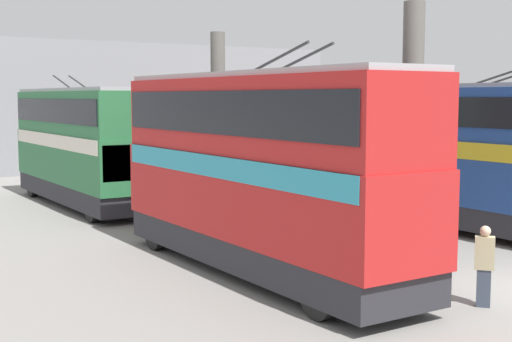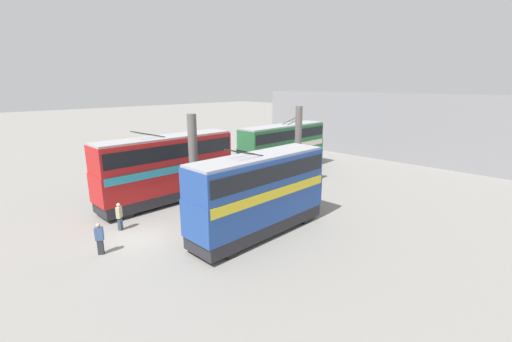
{
  "view_description": "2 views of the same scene",
  "coord_description": "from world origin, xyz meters",
  "px_view_note": "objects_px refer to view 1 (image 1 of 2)",
  "views": [
    {
      "loc": [
        -10.52,
        14.53,
        4.6
      ],
      "look_at": [
        10.66,
        1.04,
        1.99
      ],
      "focal_mm": 50.0,
      "sensor_mm": 36.0,
      "label": 1
    },
    {
      "loc": [
        -8.58,
        -18.44,
        9.09
      ],
      "look_at": [
        8.46,
        -1.47,
        2.96
      ],
      "focal_mm": 24.0,
      "sensor_mm": 36.0,
      "label": 2
    }
  ],
  "objects_px": {
    "bus_left_far": "(480,149)",
    "person_by_left_row": "(420,206)",
    "bus_right_far": "(82,139)",
    "oil_drum": "(177,206)",
    "person_by_right_row": "(484,264)",
    "bus_right_near": "(259,161)"
  },
  "relations": [
    {
      "from": "oil_drum",
      "to": "person_by_right_row",
      "type": "bearing_deg",
      "value": -177.88
    },
    {
      "from": "oil_drum",
      "to": "bus_left_far",
      "type": "bearing_deg",
      "value": -138.7
    },
    {
      "from": "bus_right_near",
      "to": "oil_drum",
      "type": "bearing_deg",
      "value": -12.84
    },
    {
      "from": "bus_left_far",
      "to": "person_by_right_row",
      "type": "relative_size",
      "value": 5.33
    },
    {
      "from": "person_by_right_row",
      "to": "person_by_left_row",
      "type": "bearing_deg",
      "value": 13.85
    },
    {
      "from": "bus_right_far",
      "to": "oil_drum",
      "type": "distance_m",
      "value": 5.76
    },
    {
      "from": "bus_right_near",
      "to": "person_by_left_row",
      "type": "distance_m",
      "value": 7.81
    },
    {
      "from": "bus_right_near",
      "to": "person_by_left_row",
      "type": "height_order",
      "value": "bus_right_near"
    },
    {
      "from": "bus_right_near",
      "to": "bus_right_far",
      "type": "height_order",
      "value": "bus_right_near"
    },
    {
      "from": "bus_right_near",
      "to": "bus_right_far",
      "type": "relative_size",
      "value": 1.0
    },
    {
      "from": "oil_drum",
      "to": "bus_right_far",
      "type": "bearing_deg",
      "value": 22.91
    },
    {
      "from": "bus_right_far",
      "to": "bus_right_near",
      "type": "bearing_deg",
      "value": -180.0
    },
    {
      "from": "bus_right_far",
      "to": "person_by_left_row",
      "type": "xyz_separation_m",
      "value": [
        -12.26,
        -7.39,
        -1.85
      ]
    },
    {
      "from": "bus_left_far",
      "to": "bus_right_near",
      "type": "relative_size",
      "value": 0.87
    },
    {
      "from": "oil_drum",
      "to": "person_by_left_row",
      "type": "bearing_deg",
      "value": -144.25
    },
    {
      "from": "bus_left_far",
      "to": "person_by_left_row",
      "type": "relative_size",
      "value": 5.27
    },
    {
      "from": "bus_right_near",
      "to": "person_by_right_row",
      "type": "height_order",
      "value": "bus_right_near"
    },
    {
      "from": "bus_left_far",
      "to": "person_by_left_row",
      "type": "bearing_deg",
      "value": 66.54
    },
    {
      "from": "bus_left_far",
      "to": "oil_drum",
      "type": "xyz_separation_m",
      "value": [
        8.25,
        7.25,
        -2.4
      ]
    },
    {
      "from": "person_by_left_row",
      "to": "oil_drum",
      "type": "bearing_deg",
      "value": -158.89
    },
    {
      "from": "bus_right_near",
      "to": "bus_right_far",
      "type": "bearing_deg",
      "value": 0.0
    },
    {
      "from": "bus_left_far",
      "to": "person_by_left_row",
      "type": "distance_m",
      "value": 2.81
    }
  ]
}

